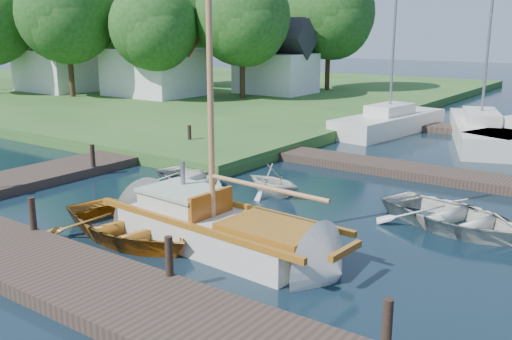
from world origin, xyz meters
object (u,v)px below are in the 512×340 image
Objects in this scene: tender_c at (453,213)px; house_c at (276,64)px; marina_boat_0 at (389,121)px; house_a at (155,59)px; mooring_post_3 at (387,324)px; mooring_post_1 at (32,214)px; tree_3 at (243,16)px; tree_2 at (154,25)px; tender_b at (273,178)px; tree_4 at (191,11)px; dinghy at (129,220)px; tree_6 at (18,21)px; sailboat at (224,234)px; mooring_post_4 at (93,156)px; marina_boat_1 at (480,129)px; mooring_post_2 at (169,256)px; tender_a at (192,176)px; house_b at (59,60)px; tree_7 at (330,12)px; mooring_post_5 at (189,135)px; tree_5 at (104,24)px; tree_1 at (67,12)px.

house_c is at bearing 62.36° from tender_c.
marina_boat_0 is 18.29m from house_a.
tender_c is at bearing 98.98° from mooring_post_3.
tree_3 reaches higher than mooring_post_1.
house_a is at bearing 135.75° from tree_2.
tender_b is at bearing 111.24° from tender_c.
tree_3 is 8.96m from tree_4.
marina_boat_0 is (1.03, 19.06, -0.12)m from mooring_post_1.
tree_6 is at bearing 70.99° from dinghy.
sailboat is 26.13m from tree_3.
tree_4 is (-4.00, 8.00, 1.12)m from tree_2.
tender_b is at bearing -22.11° from tree_6.
house_c is (-7.00, 22.00, 1.88)m from mooring_post_4.
tree_4 is at bearing 108.28° from house_a.
marina_boat_1 is at bearing -1.06° from dinghy.
sailboat reaches higher than mooring_post_2.
house_c is at bearing 40.65° from tender_a.
tender_b is at bearing 1.75° from dinghy.
tender_a is 20.82m from tree_3.
mooring_post_1 is 0.14× the size of house_b.
marina_boat_0 is 4.28m from marina_boat_1.
mooring_post_4 is at bearing -68.81° from tree_3.
tree_7 is at bearing 30.28° from dinghy.
house_c is 0.60× the size of tree_3.
tree_7 reaches higher than house_a.
mooring_post_1 is 7.09m from tender_b.
mooring_post_5 is at bearing -67.62° from house_c.
tree_5 reaches higher than mooring_post_4.
tree_3 reaches higher than tender_c.
tree_5 reaches higher than mooring_post_1.
mooring_post_1 is at bearing -67.83° from house_c.
dinghy reaches higher than tender_c.
mooring_post_4 is 0.09× the size of tree_1.
mooring_post_2 is at bearing -152.52° from tender_b.
mooring_post_1 and mooring_post_3 have the same top height.
marina_boat_0 is (-2.96, 16.71, 0.23)m from sailboat.
tree_4 reaches higher than tree_1.
mooring_post_3 is 0.08× the size of marina_boat_1.
mooring_post_4 is 0.18× the size of dinghy.
dinghy is at bearing 149.75° from tender_c.
house_b is (-21.00, 9.00, 2.07)m from mooring_post_5.
house_a is (-19.47, 14.36, 2.43)m from tender_b.
sailboat is 1.26× the size of tree_2.
house_a is 0.68× the size of tree_1.
mooring_post_2 is 34.30m from tree_7.
tree_5 is (-2.00, 6.05, 2.65)m from house_b.
tree_4 reaches higher than tree_5.
mooring_post_1 is 0.09× the size of tree_1.
marina_boat_1 is (5.30, 19.31, -0.14)m from mooring_post_1.
tree_1 is 10.20m from tree_4.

